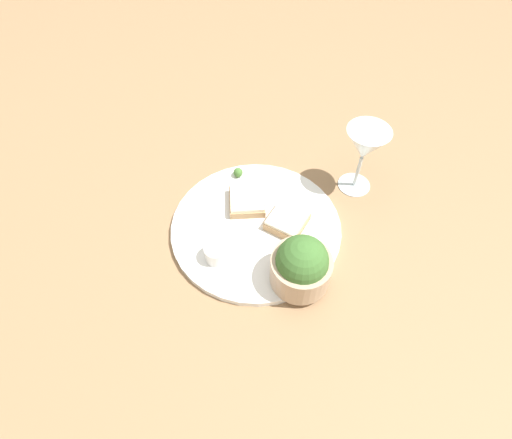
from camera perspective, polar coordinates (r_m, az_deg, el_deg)
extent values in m
plane|color=#93704C|center=(0.85, 0.00, -1.38)|extent=(4.00, 4.00, 0.00)
cylinder|color=white|center=(0.84, 0.00, -1.10)|extent=(0.36, 0.36, 0.01)
cylinder|color=tan|center=(0.75, 6.38, -7.17)|extent=(0.11, 0.11, 0.06)
sphere|color=#3D6B2D|center=(0.72, 6.60, -5.90)|extent=(0.10, 0.10, 0.10)
cylinder|color=white|center=(0.78, -5.63, -4.72)|extent=(0.05, 0.05, 0.04)
cylinder|color=#D14C38|center=(0.77, -5.71, -4.22)|extent=(0.04, 0.04, 0.01)
cube|color=tan|center=(0.86, -1.29, 2.57)|extent=(0.10, 0.10, 0.02)
cube|color=#F4E5C1|center=(0.85, -1.31, 3.13)|extent=(0.10, 0.10, 0.01)
cube|color=tan|center=(0.83, 4.48, -0.32)|extent=(0.09, 0.09, 0.02)
cube|color=#F4E5C1|center=(0.82, 4.53, 0.22)|extent=(0.08, 0.08, 0.01)
cylinder|color=silver|center=(0.95, 13.82, 4.88)|extent=(0.07, 0.07, 0.01)
cylinder|color=silver|center=(0.92, 14.35, 6.70)|extent=(0.01, 0.01, 0.08)
cone|color=silver|center=(0.87, 15.39, 10.26)|extent=(0.09, 0.09, 0.07)
sphere|color=#477533|center=(0.92, -2.58, 6.74)|extent=(0.02, 0.02, 0.02)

